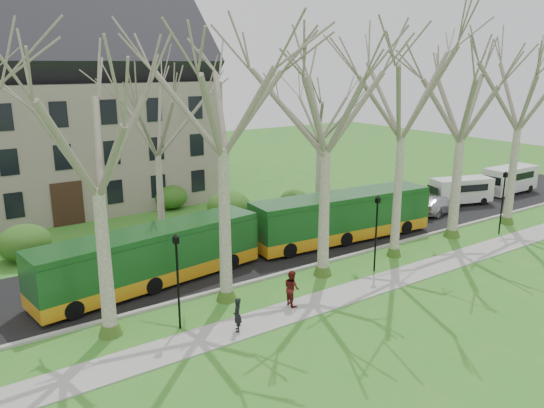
% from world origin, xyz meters
% --- Properties ---
extents(ground, '(120.00, 120.00, 0.00)m').
position_xyz_m(ground, '(0.00, 0.00, 0.00)').
color(ground, '#2F7B23').
rests_on(ground, ground).
extents(sidewalk, '(70.00, 2.00, 0.06)m').
position_xyz_m(sidewalk, '(0.00, -2.50, 0.03)').
color(sidewalk, gray).
rests_on(sidewalk, ground).
extents(road, '(80.00, 8.00, 0.06)m').
position_xyz_m(road, '(0.00, 5.50, 0.03)').
color(road, black).
rests_on(road, ground).
extents(curb, '(80.00, 0.25, 0.14)m').
position_xyz_m(curb, '(0.00, 1.50, 0.07)').
color(curb, '#A5A39E').
rests_on(curb, ground).
extents(building, '(26.50, 12.20, 16.00)m').
position_xyz_m(building, '(-6.00, 24.00, 8.07)').
color(building, gray).
rests_on(building, ground).
extents(tree_row_verge, '(49.00, 7.00, 14.00)m').
position_xyz_m(tree_row_verge, '(0.00, 0.30, 7.00)').
color(tree_row_verge, gray).
rests_on(tree_row_verge, ground).
extents(tree_row_far, '(33.00, 7.00, 12.00)m').
position_xyz_m(tree_row_far, '(-1.33, 11.00, 6.00)').
color(tree_row_far, gray).
rests_on(tree_row_far, ground).
extents(lamp_row, '(36.22, 0.22, 4.30)m').
position_xyz_m(lamp_row, '(-0.00, -1.00, 2.57)').
color(lamp_row, black).
rests_on(lamp_row, ground).
extents(hedges, '(30.60, 8.60, 2.00)m').
position_xyz_m(hedges, '(-4.67, 14.00, 1.00)').
color(hedges, '#295B1A').
rests_on(hedges, ground).
extents(bus_lead, '(12.70, 4.24, 3.12)m').
position_xyz_m(bus_lead, '(-5.14, 4.23, 1.62)').
color(bus_lead, '#154A1B').
rests_on(bus_lead, road).
extents(bus_follow, '(13.02, 3.71, 3.21)m').
position_xyz_m(bus_follow, '(8.12, 4.12, 1.67)').
color(bus_follow, '#154A1B').
rests_on(bus_follow, road).
extents(sedan, '(5.04, 2.75, 1.38)m').
position_xyz_m(sedan, '(18.71, 4.84, 0.75)').
color(sedan, '#BBBCC1').
rests_on(sedan, road).
extents(van_a, '(5.36, 3.28, 2.20)m').
position_xyz_m(van_a, '(22.43, 5.47, 1.16)').
color(van_a, silver).
rests_on(van_a, road).
extents(van_b, '(5.54, 2.04, 2.41)m').
position_xyz_m(van_b, '(29.37, 5.44, 1.27)').
color(van_b, silver).
rests_on(van_b, road).
extents(pedestrian_a, '(0.54, 0.65, 1.53)m').
position_xyz_m(pedestrian_a, '(-4.05, -2.73, 0.82)').
color(pedestrian_a, black).
rests_on(pedestrian_a, sidewalk).
extents(pedestrian_b, '(0.74, 0.91, 1.76)m').
position_xyz_m(pedestrian_b, '(-0.55, -1.97, 0.94)').
color(pedestrian_b, '#521512').
rests_on(pedestrian_b, sidewalk).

